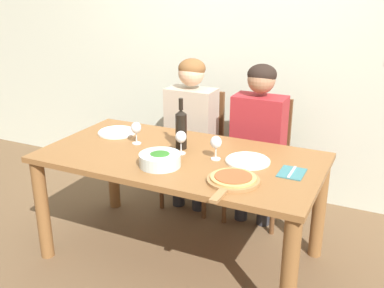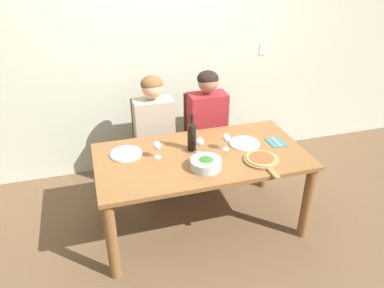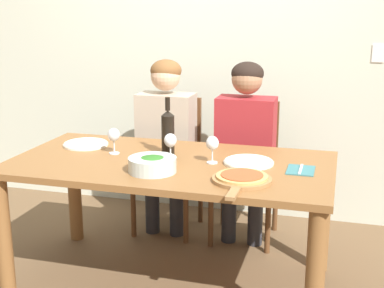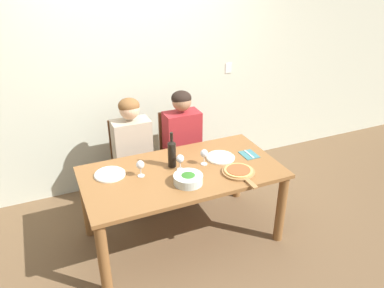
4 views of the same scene
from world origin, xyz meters
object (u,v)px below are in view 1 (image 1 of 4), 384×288
Objects in this scene: person_woman at (190,121)px; broccoli_bowl at (160,160)px; dinner_plate_left at (117,132)px; pizza_on_board at (233,180)px; chair_right at (261,155)px; person_man at (258,130)px; wine_glass_right at (216,143)px; fork_on_napkin at (292,173)px; wine_glass_centre at (181,138)px; dinner_plate_right at (248,161)px; wine_glass_left at (136,129)px; chair_left at (196,145)px; wine_bottle at (181,128)px.

person_woman reaches higher than broccoli_bowl.
dinner_plate_left is 1.13m from pizza_on_board.
person_man is at bearing -90.00° from chair_right.
wine_glass_right is at bearing -53.38° from person_woman.
person_woman reaches higher than dinner_plate_left.
person_woman is at bearing 145.24° from fork_on_napkin.
wine_glass_centre is (-0.45, 0.27, 0.09)m from pizza_on_board.
broccoli_bowl is 0.58× the size of pizza_on_board.
wine_glass_right is (-0.06, -0.66, 0.11)m from person_man.
wine_glass_right reaches higher than pizza_on_board.
person_man is 8.08× the size of wine_glass_right.
broccoli_bowl is at bearing -95.31° from wine_glass_centre.
person_man is (0.00, -0.11, 0.23)m from chair_right.
chair_right is 5.20× the size of fork_on_napkin.
chair_right is 0.26m from person_man.
chair_right reaches higher than fork_on_napkin.
broccoli_bowl is 0.53m from dinner_plate_right.
chair_right is at bearing 72.50° from broccoli_bowl.
chair_right reaches higher than pizza_on_board.
chair_right is 1.10m from broccoli_bowl.
chair_right is at bearing 100.20° from dinner_plate_right.
wine_glass_left reaches higher than broccoli_bowl.
person_woman reaches higher than fork_on_napkin.
chair_left reaches higher than wine_glass_right.
chair_left is 5.20× the size of fork_on_napkin.
wine_glass_left is (-0.65, -0.74, 0.34)m from chair_right.
wine_glass_left is 1.07m from fork_on_napkin.
person_woman is 8.08× the size of wine_glass_right.
wine_glass_centre is at bearing -110.88° from chair_right.
chair_right is 0.77× the size of person_man.
wine_glass_right is (-0.21, 0.27, 0.09)m from pizza_on_board.
wine_bottle reaches higher than chair_right.
wine_glass_right is (0.84, -0.15, 0.10)m from dinner_plate_left.
chair_right reaches higher than wine_glass_right.
fork_on_napkin is (0.26, 0.26, -0.01)m from pizza_on_board.
person_woman reaches higher than wine_glass_centre.
dinner_plate_left is (-0.34, -0.51, 0.01)m from person_woman.
dinner_plate_left is at bearing 169.50° from wine_glass_right.
wine_bottle is 0.32m from wine_glass_left.
dinner_plate_right is at bearing 169.44° from fork_on_napkin.
wine_bottle is at bearing 9.54° from wine_glass_left.
wine_glass_right reaches higher than dinner_plate_right.
dinner_plate_right is at bearing -6.19° from dinner_plate_left.
pizza_on_board is at bearing -55.99° from chair_left.
wine_glass_right is 0.49m from fork_on_napkin.
chair_left is 0.81m from wine_bottle.
dinner_plate_right is at bearing -79.80° from chair_right.
chair_right is 0.78m from dinner_plate_right.
dinner_plate_left is 1.32m from fork_on_napkin.
person_woman is at bearing 126.62° from wine_glass_right.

